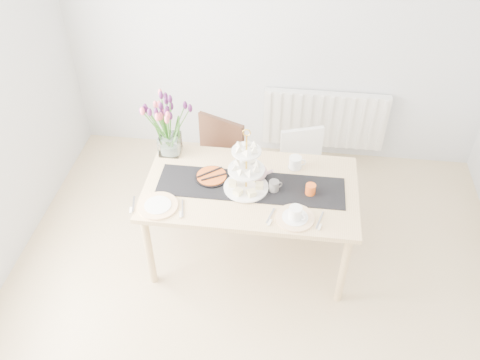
# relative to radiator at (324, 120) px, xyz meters

# --- Properties ---
(room_shell) EXTENTS (4.50, 4.50, 4.50)m
(room_shell) POSITION_rel_radiator_xyz_m (-0.50, -2.19, 0.85)
(room_shell) COLOR tan
(room_shell) RESTS_ON ground
(radiator) EXTENTS (1.20, 0.08, 0.60)m
(radiator) POSITION_rel_radiator_xyz_m (0.00, 0.00, 0.00)
(radiator) COLOR white
(radiator) RESTS_ON room_shell
(dining_table) EXTENTS (1.60, 0.90, 0.75)m
(dining_table) POSITION_rel_radiator_xyz_m (-0.58, -1.41, 0.22)
(dining_table) COLOR tan
(dining_table) RESTS_ON ground
(chair_brown) EXTENTS (0.57, 0.57, 0.88)m
(chair_brown) POSITION_rel_radiator_xyz_m (-0.95, -0.85, 0.06)
(chair_brown) COLOR #3A2215
(chair_brown) RESTS_ON ground
(chair_white) EXTENTS (0.49, 0.49, 0.76)m
(chair_white) POSITION_rel_radiator_xyz_m (-0.19, -0.73, -0.01)
(chair_white) COLOR white
(chair_white) RESTS_ON ground
(table_runner) EXTENTS (1.40, 0.35, 0.01)m
(table_runner) POSITION_rel_radiator_xyz_m (-0.58, -1.41, 0.30)
(table_runner) COLOR black
(table_runner) RESTS_ON dining_table
(tulip_vase) EXTENTS (0.60, 0.60, 0.51)m
(tulip_vase) POSITION_rel_radiator_xyz_m (-1.27, -1.07, 0.63)
(tulip_vase) COLOR silver
(tulip_vase) RESTS_ON dining_table
(cake_stand) EXTENTS (0.33, 0.33, 0.49)m
(cake_stand) POSITION_rel_radiator_xyz_m (-0.62, -1.44, 0.44)
(cake_stand) COLOR gold
(cake_stand) RESTS_ON dining_table
(teapot) EXTENTS (0.25, 0.21, 0.16)m
(teapot) POSITION_rel_radiator_xyz_m (-0.54, -1.32, 0.37)
(teapot) COLOR white
(teapot) RESTS_ON dining_table
(cream_jug) EXTENTS (0.10, 0.10, 0.10)m
(cream_jug) POSITION_rel_radiator_xyz_m (-0.27, -1.14, 0.35)
(cream_jug) COLOR white
(cream_jug) RESTS_ON dining_table
(tart_tin) EXTENTS (0.25, 0.25, 0.03)m
(tart_tin) POSITION_rel_radiator_xyz_m (-0.89, -1.35, 0.31)
(tart_tin) COLOR black
(tart_tin) RESTS_ON dining_table
(mug_grey) EXTENTS (0.10, 0.10, 0.09)m
(mug_grey) POSITION_rel_radiator_xyz_m (-0.41, -1.43, 0.34)
(mug_grey) COLOR slate
(mug_grey) RESTS_ON dining_table
(mug_white) EXTENTS (0.13, 0.13, 0.11)m
(mug_white) POSITION_rel_radiator_xyz_m (-0.24, -1.71, 0.36)
(mug_white) COLOR white
(mug_white) RESTS_ON dining_table
(mug_orange) EXTENTS (0.10, 0.10, 0.09)m
(mug_orange) POSITION_rel_radiator_xyz_m (-0.14, -1.44, 0.34)
(mug_orange) COLOR #EE5A1A
(mug_orange) RESTS_ON dining_table
(plate_left) EXTENTS (0.34, 0.34, 0.01)m
(plate_left) POSITION_rel_radiator_xyz_m (-1.22, -1.71, 0.31)
(plate_left) COLOR white
(plate_left) RESTS_ON dining_table
(plate_right) EXTENTS (0.34, 0.34, 0.01)m
(plate_right) POSITION_rel_radiator_xyz_m (-0.24, -1.71, 0.31)
(plate_right) COLOR white
(plate_right) RESTS_ON dining_table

